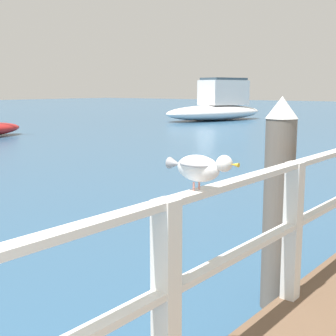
{
  "coord_description": "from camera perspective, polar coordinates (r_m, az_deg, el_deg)",
  "views": [
    {
      "loc": [
        0.29,
        0.53,
        2.07
      ],
      "look_at": [
        -4.16,
        6.19,
        0.88
      ],
      "focal_mm": 51.43,
      "sensor_mm": 36.0,
      "label": 1
    }
  ],
  "objects": [
    {
      "name": "dock_piling_near",
      "position": [
        4.59,
        12.95,
        -4.19
      ],
      "size": [
        0.29,
        0.29,
        2.0
      ],
      "color": "#6B6056",
      "rests_on": "ground_plane"
    },
    {
      "name": "seagull_foreground",
      "position": [
        2.67,
        3.73,
        0.14
      ],
      "size": [
        0.48,
        0.19,
        0.21
      ],
      "rotation": [
        0.0,
        0.0,
        4.66
      ],
      "color": "white",
      "rests_on": "pier_railing"
    },
    {
      "name": "boat_2",
      "position": [
        32.28,
        5.87,
        7.31
      ],
      "size": [
        4.7,
        8.22,
        2.78
      ],
      "rotation": [
        0.0,
        0.0,
        -0.27
      ],
      "color": "white",
      "rests_on": "ground_plane"
    }
  ]
}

